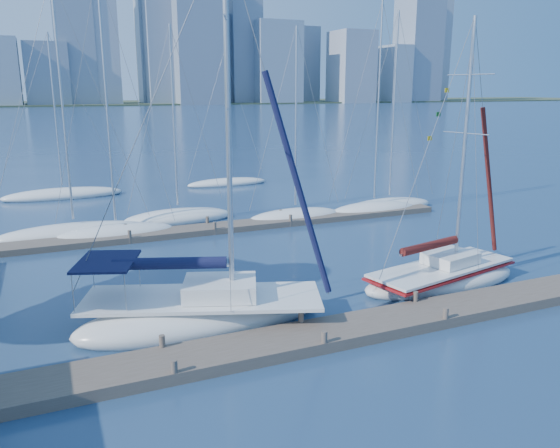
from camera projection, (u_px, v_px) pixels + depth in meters
name	position (u px, v px, depth m)	size (l,w,h in m)	color
ground	(312.00, 342.00, 18.97)	(700.00, 700.00, 0.00)	navy
near_dock	(312.00, 337.00, 18.92)	(26.00, 2.00, 0.40)	brown
far_dock	(227.00, 227.00, 33.97)	(30.00, 1.80, 0.36)	brown
far_shore	(57.00, 104.00, 304.55)	(800.00, 100.00, 1.50)	#38472D
sailboat_navy	(203.00, 299.00, 20.16)	(9.89, 6.09, 14.15)	silver
sailboat_maroon	(442.00, 265.00, 24.21)	(8.18, 4.15, 12.01)	silver
bg_boat_0	(75.00, 232.00, 32.42)	(8.99, 3.18, 14.85)	silver
bg_boat_1	(116.00, 232.00, 32.27)	(7.28, 4.35, 15.13)	silver
bg_boat_2	(178.00, 217.00, 36.17)	(7.63, 4.64, 12.80)	silver
bg_boat_3	(295.00, 216.00, 36.56)	(6.63, 2.41, 12.70)	silver
bg_boat_4	(374.00, 209.00, 38.66)	(7.02, 3.51, 14.52)	silver
bg_boat_5	(389.00, 205.00, 39.93)	(7.24, 3.24, 14.06)	silver
bg_boat_6	(63.00, 194.00, 43.96)	(9.33, 2.79, 13.09)	silver
bg_boat_7	(227.00, 183.00, 49.73)	(7.55, 2.61, 11.95)	silver
skyline	(82.00, 37.00, 275.46)	(503.16, 51.31, 106.36)	#8196A7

